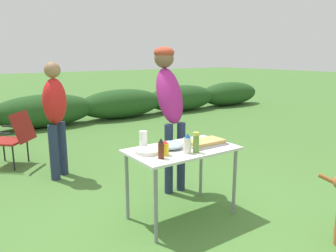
% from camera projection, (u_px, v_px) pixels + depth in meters
% --- Properties ---
extents(ground_plane, '(60.00, 60.00, 0.00)m').
position_uv_depth(ground_plane, '(181.00, 216.00, 3.45)').
color(ground_plane, '#477533').
extents(shrub_hedge, '(14.40, 0.90, 0.77)m').
position_uv_depth(shrub_hedge, '(44.00, 111.00, 7.62)').
color(shrub_hedge, '#234C1E').
rests_on(shrub_hedge, ground).
extents(folding_table, '(1.10, 0.64, 0.74)m').
position_uv_depth(folding_table, '(182.00, 156.00, 3.31)').
color(folding_table, silver).
rests_on(folding_table, ground).
extents(food_tray, '(0.43, 0.26, 0.06)m').
position_uv_depth(food_tray, '(206.00, 143.00, 3.40)').
color(food_tray, '#9E9EA3').
rests_on(food_tray, folding_table).
extents(plate_stack, '(0.25, 0.25, 0.04)m').
position_uv_depth(plate_stack, '(148.00, 151.00, 3.13)').
color(plate_stack, white).
rests_on(plate_stack, folding_table).
extents(mixing_bowl, '(0.26, 0.26, 0.07)m').
position_uv_depth(mixing_bowl, '(171.00, 145.00, 3.28)').
color(mixing_bowl, '#99B2CC').
rests_on(mixing_bowl, folding_table).
extents(paper_cup_stack, '(0.08, 0.08, 0.18)m').
position_uv_depth(paper_cup_stack, '(143.00, 140.00, 3.28)').
color(paper_cup_stack, white).
rests_on(paper_cup_stack, folding_table).
extents(mayo_bottle, '(0.07, 0.07, 0.19)m').
position_uv_depth(mayo_bottle, '(187.00, 144.00, 3.12)').
color(mayo_bottle, silver).
rests_on(mayo_bottle, folding_table).
extents(mustard_bottle, '(0.08, 0.08, 0.14)m').
position_uv_depth(mustard_bottle, '(165.00, 148.00, 3.06)').
color(mustard_bottle, yellow).
rests_on(mustard_bottle, folding_table).
extents(bbq_sauce_bottle, '(0.06, 0.06, 0.19)m').
position_uv_depth(bbq_sauce_bottle, '(161.00, 149.00, 2.96)').
color(bbq_sauce_bottle, '#562314').
rests_on(bbq_sauce_bottle, folding_table).
extents(relish_jar, '(0.06, 0.06, 0.20)m').
position_uv_depth(relish_jar, '(196.00, 143.00, 3.14)').
color(relish_jar, olive).
rests_on(relish_jar, folding_table).
extents(standing_person_with_beanie, '(0.35, 0.50, 1.76)m').
position_uv_depth(standing_person_with_beanie, '(169.00, 98.00, 3.95)').
color(standing_person_with_beanie, '#232D4C').
rests_on(standing_person_with_beanie, ground).
extents(standing_person_in_red_jacket, '(0.47, 0.46, 1.57)m').
position_uv_depth(standing_person_in_red_jacket, '(55.00, 110.00, 4.36)').
color(standing_person_in_red_jacket, '#232D4C').
rests_on(standing_person_in_red_jacket, ground).
extents(camp_chair_green_behind_table, '(0.75, 0.73, 0.83)m').
position_uv_depth(camp_chair_green_behind_table, '(13.00, 136.00, 4.91)').
color(camp_chair_green_behind_table, maroon).
rests_on(camp_chair_green_behind_table, ground).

